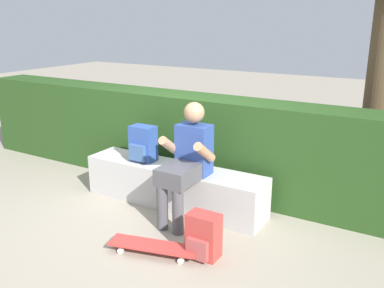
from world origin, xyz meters
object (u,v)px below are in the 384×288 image
object	(u,v)px
person_skater	(187,159)
backpack_on_ground	(203,236)
skateboard_near_person	(153,246)
bench_main	(174,186)
backpack_on_bench	(143,144)

from	to	relation	value
person_skater	backpack_on_ground	size ratio (longest dim) A/B	3.01
skateboard_near_person	backpack_on_ground	world-z (taller)	backpack_on_ground
person_skater	skateboard_near_person	distance (m)	0.94
skateboard_near_person	backpack_on_ground	xyz separation A→B (m)	(0.40, 0.19, 0.12)
person_skater	backpack_on_ground	xyz separation A→B (m)	(0.50, -0.55, -0.46)
person_skater	bench_main	bearing A→B (deg)	144.74
bench_main	backpack_on_bench	world-z (taller)	backpack_on_bench
backpack_on_bench	bench_main	bearing A→B (deg)	1.35
backpack_on_ground	person_skater	bearing A→B (deg)	132.11
skateboard_near_person	backpack_on_ground	distance (m)	0.46
skateboard_near_person	backpack_on_bench	distance (m)	1.36
person_skater	backpack_on_bench	bearing A→B (deg)	163.85
bench_main	backpack_on_bench	xyz separation A→B (m)	(-0.40, -0.01, 0.42)
bench_main	backpack_on_ground	bearing A→B (deg)	-43.70
person_skater	skateboard_near_person	world-z (taller)	person_skater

